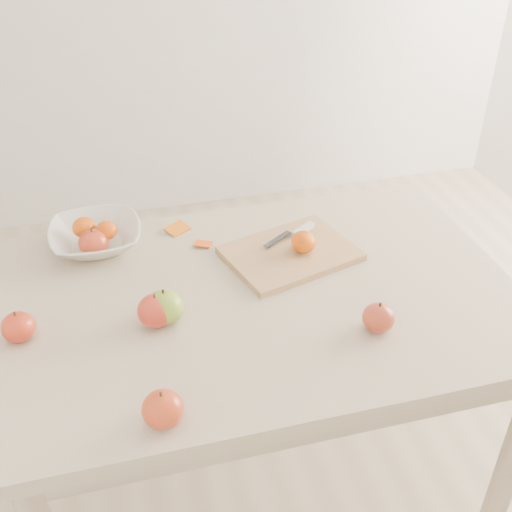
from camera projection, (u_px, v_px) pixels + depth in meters
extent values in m
plane|color=#C6B293|center=(260.00, 489.00, 1.93)|extent=(3.50, 3.50, 0.00)
cube|color=beige|center=(261.00, 299.00, 1.52)|extent=(1.20, 0.80, 0.04)
cylinder|color=#BCAA8E|center=(54.00, 358.00, 1.89)|extent=(0.06, 0.06, 0.71)
cylinder|color=#BCAA8E|center=(391.00, 300.00, 2.11)|extent=(0.06, 0.06, 0.71)
cylinder|color=#BCAA8E|center=(509.00, 467.00, 1.57)|extent=(0.06, 0.06, 0.71)
cube|color=tan|center=(290.00, 253.00, 1.62)|extent=(0.36, 0.30, 0.02)
ellipsoid|color=#E44808|center=(303.00, 242.00, 1.60)|extent=(0.06, 0.06, 0.05)
imported|color=white|center=(96.00, 237.00, 1.65)|extent=(0.23, 0.23, 0.06)
ellipsoid|color=#DA5807|center=(84.00, 227.00, 1.64)|extent=(0.06, 0.06, 0.05)
ellipsoid|color=#DA4B07|center=(107.00, 230.00, 1.63)|extent=(0.05, 0.05, 0.05)
cube|color=orange|center=(178.00, 230.00, 1.73)|extent=(0.07, 0.07, 0.01)
cube|color=#E94E10|center=(203.00, 245.00, 1.67)|extent=(0.06, 0.05, 0.01)
cube|color=white|center=(304.00, 230.00, 1.69)|extent=(0.07, 0.06, 0.01)
cube|color=#323439|center=(277.00, 239.00, 1.65)|extent=(0.09, 0.07, 0.00)
ellipsoid|color=#57891C|center=(164.00, 307.00, 1.40)|extent=(0.09, 0.09, 0.08)
ellipsoid|color=#A31214|center=(94.00, 243.00, 1.62)|extent=(0.08, 0.08, 0.07)
ellipsoid|color=#990B10|center=(18.00, 327.00, 1.35)|extent=(0.07, 0.07, 0.07)
ellipsoid|color=maroon|center=(163.00, 409.00, 1.16)|extent=(0.08, 0.08, 0.07)
ellipsoid|color=maroon|center=(156.00, 311.00, 1.39)|extent=(0.08, 0.08, 0.07)
ellipsoid|color=maroon|center=(378.00, 318.00, 1.38)|extent=(0.07, 0.07, 0.06)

